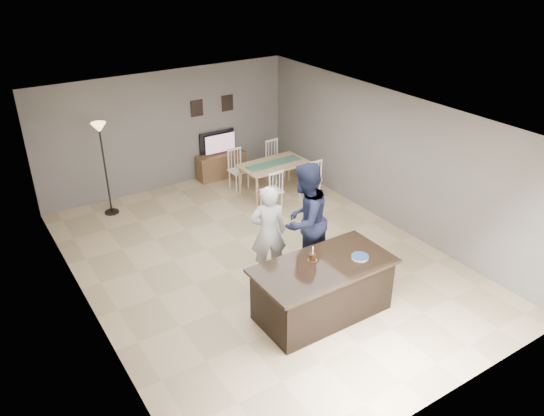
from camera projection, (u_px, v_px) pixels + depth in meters
floor at (261, 261)px, 9.67m from camera, size 8.00×8.00×0.00m
room_shell at (260, 176)px, 8.91m from camera, size 8.00×8.00×8.00m
kitchen_island at (323, 289)px, 8.12m from camera, size 2.15×1.10×0.90m
tv_console at (221, 165)px, 12.93m from camera, size 1.20×0.40×0.60m
television at (219, 143)px, 12.73m from camera, size 0.91×0.12×0.53m
tv_screen_glow at (220, 143)px, 12.66m from camera, size 0.78×0.00×0.78m
picture_frames at (212, 106)px, 12.40m from camera, size 1.10×0.02×0.38m
doorway at (142, 338)px, 5.93m from camera, size 0.00×2.10×2.65m
woman at (268, 232)px, 8.89m from camera, size 0.72×0.60×1.69m
man at (305, 220)px, 8.91m from camera, size 1.20×1.08×2.03m
birthday_cake at (313, 257)px, 8.00m from camera, size 0.15×0.15×0.23m
plate_stack at (360, 257)px, 8.06m from camera, size 0.27×0.27×0.04m
dining_table at (274, 168)px, 12.00m from camera, size 1.56×1.77×0.93m
floor_lamp at (101, 144)px, 10.65m from camera, size 0.30×0.30×2.00m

